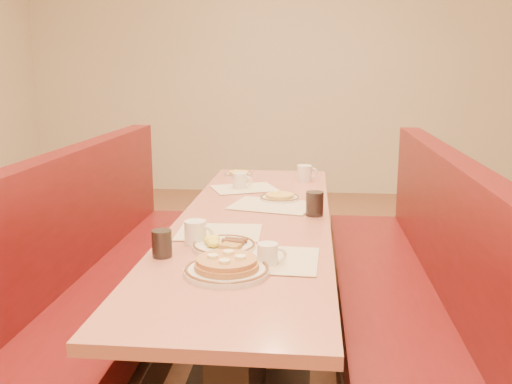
# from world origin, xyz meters

# --- Properties ---
(ground) EXTENTS (8.00, 8.00, 0.00)m
(ground) POSITION_xyz_m (0.00, 0.00, 0.00)
(ground) COLOR #9E6647
(ground) RESTS_ON ground
(diner_table) EXTENTS (0.70, 2.50, 0.75)m
(diner_table) POSITION_xyz_m (0.00, 0.00, 0.37)
(diner_table) COLOR black
(diner_table) RESTS_ON ground
(booth_left) EXTENTS (0.55, 2.50, 1.05)m
(booth_left) POSITION_xyz_m (-0.73, 0.00, 0.36)
(booth_left) COLOR #4C3326
(booth_left) RESTS_ON ground
(booth_right) EXTENTS (0.55, 2.50, 1.05)m
(booth_right) POSITION_xyz_m (0.73, 0.00, 0.36)
(booth_right) COLOR #4C3326
(booth_right) RESTS_ON ground
(placemat_near_left) EXTENTS (0.36, 0.27, 0.00)m
(placemat_near_left) POSITION_xyz_m (-0.12, -0.24, 0.75)
(placemat_near_left) COLOR beige
(placemat_near_left) RESTS_ON diner_table
(placemat_near_right) EXTENTS (0.43, 0.33, 0.00)m
(placemat_near_right) POSITION_xyz_m (0.09, -0.57, 0.75)
(placemat_near_right) COLOR beige
(placemat_near_right) RESTS_ON diner_table
(placemat_far_left) EXTENTS (0.42, 0.38, 0.00)m
(placemat_far_left) POSITION_xyz_m (-0.12, 0.64, 0.75)
(placemat_far_left) COLOR beige
(placemat_far_left) RESTS_ON diner_table
(placemat_far_right) EXTENTS (0.45, 0.38, 0.00)m
(placemat_far_right) POSITION_xyz_m (0.07, 0.25, 0.75)
(placemat_far_right) COLOR beige
(placemat_far_right) RESTS_ON diner_table
(pancake_plate) EXTENTS (0.29, 0.29, 0.07)m
(pancake_plate) POSITION_xyz_m (-0.02, -0.72, 0.77)
(pancake_plate) COLOR white
(pancake_plate) RESTS_ON diner_table
(eggs_plate) EXTENTS (0.25, 0.25, 0.05)m
(eggs_plate) POSITION_xyz_m (-0.07, -0.44, 0.76)
(eggs_plate) COLOR white
(eggs_plate) RESTS_ON diner_table
(extra_plate_mid) EXTENTS (0.21, 0.21, 0.04)m
(extra_plate_mid) POSITION_xyz_m (0.10, 0.39, 0.76)
(extra_plate_mid) COLOR white
(extra_plate_mid) RESTS_ON diner_table
(extra_plate_far) EXTENTS (0.18, 0.18, 0.04)m
(extra_plate_far) POSITION_xyz_m (-0.20, 1.04, 0.76)
(extra_plate_far) COLOR white
(extra_plate_far) RESTS_ON diner_table
(coffee_mug_a) EXTENTS (0.10, 0.07, 0.08)m
(coffee_mug_a) POSITION_xyz_m (0.12, -0.62, 0.79)
(coffee_mug_a) COLOR white
(coffee_mug_a) RESTS_ON diner_table
(coffee_mug_b) EXTENTS (0.12, 0.09, 0.09)m
(coffee_mug_b) POSITION_xyz_m (-0.19, -0.40, 0.80)
(coffee_mug_b) COLOR white
(coffee_mug_b) RESTS_ON diner_table
(coffee_mug_c) EXTENTS (0.13, 0.09, 0.10)m
(coffee_mug_c) POSITION_xyz_m (0.22, 0.91, 0.80)
(coffee_mug_c) COLOR white
(coffee_mug_c) RESTS_ON diner_table
(coffee_mug_d) EXTENTS (0.12, 0.08, 0.09)m
(coffee_mug_d) POSITION_xyz_m (-0.14, 0.66, 0.80)
(coffee_mug_d) COLOR white
(coffee_mug_d) RESTS_ON diner_table
(soda_tumbler_near) EXTENTS (0.07, 0.07, 0.10)m
(soda_tumbler_near) POSITION_xyz_m (-0.28, -0.57, 0.80)
(soda_tumbler_near) COLOR black
(soda_tumbler_near) RESTS_ON diner_table
(soda_tumbler_mid) EXTENTS (0.08, 0.08, 0.11)m
(soda_tumbler_mid) POSITION_xyz_m (0.28, 0.09, 0.81)
(soda_tumbler_mid) COLOR black
(soda_tumbler_mid) RESTS_ON diner_table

